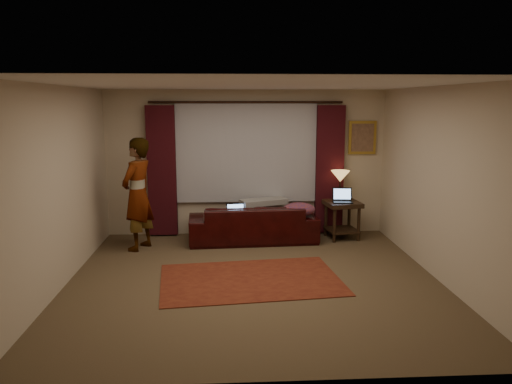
% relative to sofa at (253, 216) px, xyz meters
% --- Properties ---
extents(floor, '(5.00, 5.00, 0.01)m').
position_rel_sofa_xyz_m(floor, '(-0.09, -1.94, -0.45)').
color(floor, brown).
rests_on(floor, ground).
extents(ceiling, '(5.00, 5.00, 0.02)m').
position_rel_sofa_xyz_m(ceiling, '(-0.09, -1.94, 2.16)').
color(ceiling, silver).
rests_on(ceiling, ground).
extents(wall_back, '(5.00, 0.02, 2.60)m').
position_rel_sofa_xyz_m(wall_back, '(-0.09, 0.56, 0.86)').
color(wall_back, '#C6B599').
rests_on(wall_back, ground).
extents(wall_front, '(5.00, 0.02, 2.60)m').
position_rel_sofa_xyz_m(wall_front, '(-0.09, -4.44, 0.86)').
color(wall_front, '#C6B599').
rests_on(wall_front, ground).
extents(wall_left, '(0.02, 5.00, 2.60)m').
position_rel_sofa_xyz_m(wall_left, '(-2.59, -1.94, 0.86)').
color(wall_left, '#C6B599').
rests_on(wall_left, ground).
extents(wall_right, '(0.02, 5.00, 2.60)m').
position_rel_sofa_xyz_m(wall_right, '(2.41, -1.94, 0.86)').
color(wall_right, '#C6B599').
rests_on(wall_right, ground).
extents(sheer_curtain, '(2.50, 0.05, 1.80)m').
position_rel_sofa_xyz_m(sheer_curtain, '(-0.09, 0.50, 1.06)').
color(sheer_curtain, '#A6A7AF').
rests_on(sheer_curtain, wall_back).
extents(drape_left, '(0.50, 0.14, 2.30)m').
position_rel_sofa_xyz_m(drape_left, '(-1.59, 0.45, 0.74)').
color(drape_left, '#350B11').
rests_on(drape_left, floor).
extents(drape_right, '(0.50, 0.14, 2.30)m').
position_rel_sofa_xyz_m(drape_right, '(1.41, 0.45, 0.74)').
color(drape_right, '#350B11').
rests_on(drape_right, floor).
extents(curtain_rod, '(0.04, 0.04, 3.40)m').
position_rel_sofa_xyz_m(curtain_rod, '(-0.09, 0.45, 1.94)').
color(curtain_rod, black).
rests_on(curtain_rod, wall_back).
extents(picture_frame, '(0.50, 0.04, 0.60)m').
position_rel_sofa_xyz_m(picture_frame, '(2.01, 0.53, 1.31)').
color(picture_frame, '#B18B31').
rests_on(picture_frame, wall_back).
extents(sofa, '(2.24, 1.06, 0.89)m').
position_rel_sofa_xyz_m(sofa, '(0.00, 0.00, 0.00)').
color(sofa, black).
rests_on(sofa, floor).
extents(throw_blanket, '(0.88, 0.58, 0.10)m').
position_rel_sofa_xyz_m(throw_blanket, '(0.20, 0.22, 0.45)').
color(throw_blanket, gray).
rests_on(throw_blanket, sofa).
extents(clothing_pile, '(0.62, 0.51, 0.24)m').
position_rel_sofa_xyz_m(clothing_pile, '(0.78, -0.10, 0.12)').
color(clothing_pile, brown).
rests_on(clothing_pile, sofa).
extents(laptop_sofa, '(0.35, 0.38, 0.23)m').
position_rel_sofa_xyz_m(laptop_sofa, '(-0.29, -0.13, 0.11)').
color(laptop_sofa, black).
rests_on(laptop_sofa, sofa).
extents(area_rug, '(2.57, 1.85, 0.01)m').
position_rel_sofa_xyz_m(area_rug, '(-0.14, -1.92, -0.44)').
color(area_rug, maroon).
rests_on(area_rug, floor).
extents(end_table, '(0.65, 0.65, 0.66)m').
position_rel_sofa_xyz_m(end_table, '(1.58, 0.08, -0.11)').
color(end_table, black).
rests_on(end_table, floor).
extents(tiffany_lamp, '(0.36, 0.36, 0.53)m').
position_rel_sofa_xyz_m(tiffany_lamp, '(1.55, 0.21, 0.49)').
color(tiffany_lamp, olive).
rests_on(tiffany_lamp, end_table).
extents(laptop_table, '(0.37, 0.40, 0.24)m').
position_rel_sofa_xyz_m(laptop_table, '(1.56, -0.00, 0.34)').
color(laptop_table, black).
rests_on(laptop_table, end_table).
extents(person, '(0.71, 0.71, 1.83)m').
position_rel_sofa_xyz_m(person, '(-1.89, -0.36, 0.47)').
color(person, gray).
rests_on(person, floor).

